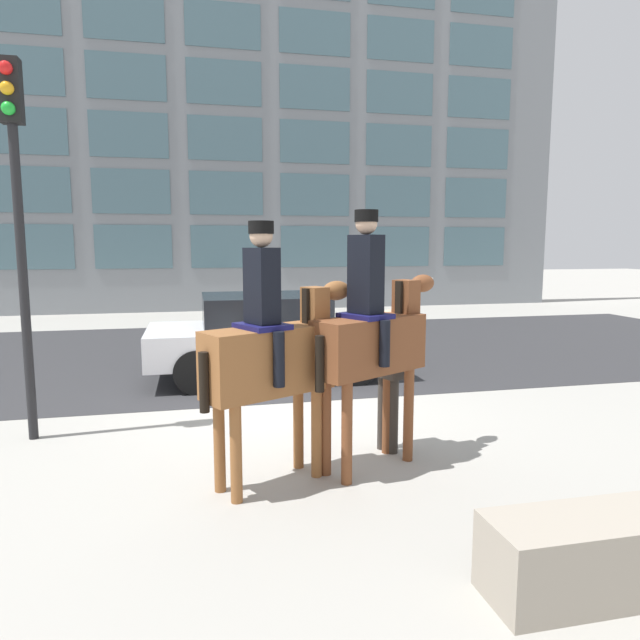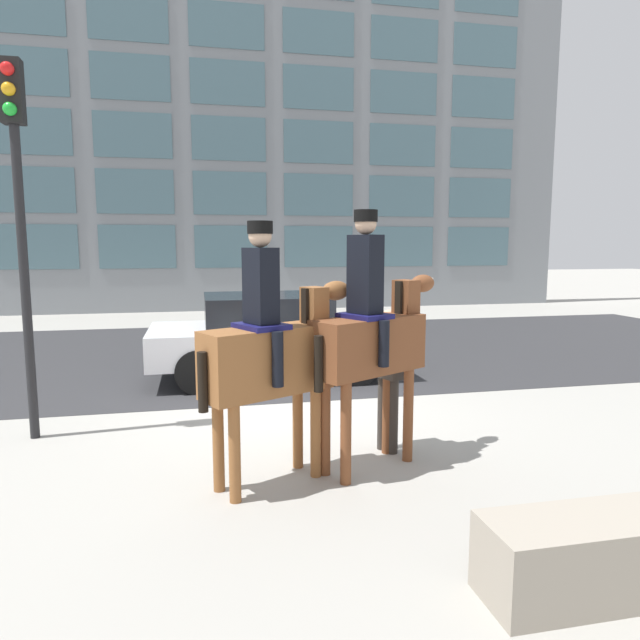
{
  "view_description": "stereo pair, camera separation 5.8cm",
  "coord_description": "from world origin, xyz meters",
  "views": [
    {
      "loc": [
        -1.26,
        -7.69,
        2.36
      ],
      "look_at": [
        0.17,
        -1.32,
        1.49
      ],
      "focal_mm": 32.0,
      "sensor_mm": 36.0,
      "label": 1
    },
    {
      "loc": [
        -1.2,
        -7.7,
        2.36
      ],
      "look_at": [
        0.17,
        -1.32,
        1.49
      ],
      "focal_mm": 32.0,
      "sensor_mm": 36.0,
      "label": 2
    }
  ],
  "objects": [
    {
      "name": "road_surface",
      "position": [
        0.0,
        4.75,
        0.0
      ],
      "size": [
        25.24,
        8.5,
        0.01
      ],
      "color": "#2D2D30",
      "rests_on": "ground_plane"
    },
    {
      "name": "pedestrian_bystander",
      "position": [
        0.87,
        -1.71,
        0.97
      ],
      "size": [
        0.77,
        0.69,
        1.64
      ],
      "rotation": [
        0.0,
        0.0,
        -2.74
      ],
      "color": "#332D28",
      "rests_on": "ground_plane"
    },
    {
      "name": "mounted_horse_companion",
      "position": [
        0.55,
        -2.09,
        1.41
      ],
      "size": [
        1.62,
        1.08,
        2.71
      ],
      "rotation": [
        0.0,
        0.0,
        0.5
      ],
      "color": "brown",
      "rests_on": "ground_plane"
    },
    {
      "name": "mounted_horse_lead",
      "position": [
        -0.53,
        -2.28,
        1.33
      ],
      "size": [
        1.65,
        1.04,
        2.58
      ],
      "rotation": [
        0.0,
        0.0,
        0.46
      ],
      "color": "brown",
      "rests_on": "ground_plane"
    },
    {
      "name": "ground_plane",
      "position": [
        0.0,
        0.0,
        0.0
      ],
      "size": [
        80.0,
        80.0,
        0.0
      ],
      "primitive_type": "plane",
      "color": "#9E9B93"
    },
    {
      "name": "office_building_facade",
      "position": [
        0.0,
        12.99,
        8.43
      ],
      "size": [
        25.24,
        0.33,
        16.84
      ],
      "color": "gray",
      "rests_on": "ground_plane"
    },
    {
      "name": "traffic_light",
      "position": [
        -3.21,
        -0.36,
        2.95
      ],
      "size": [
        0.24,
        0.29,
        4.45
      ],
      "color": "black",
      "rests_on": "ground_plane"
    },
    {
      "name": "street_car_near_lane",
      "position": [
        0.05,
        2.27,
        0.78
      ],
      "size": [
        4.26,
        2.05,
        1.48
      ],
      "color": "silver",
      "rests_on": "ground_plane"
    }
  ]
}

